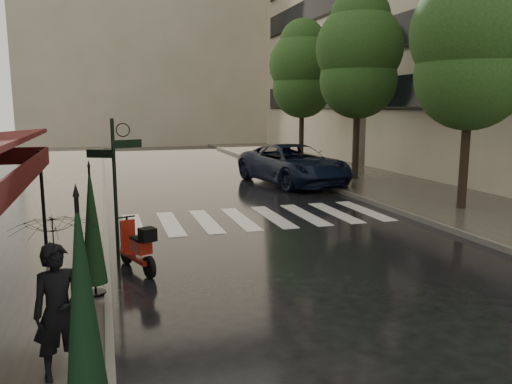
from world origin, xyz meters
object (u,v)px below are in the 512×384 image
pedestrian_with_umbrella (55,246)px  parked_car (293,164)px  scooter (138,248)px  parasol_back (92,226)px  parasol_front (83,314)px

pedestrian_with_umbrella → parked_car: size_ratio=0.39×
pedestrian_with_umbrella → scooter: 4.46m
parked_car → parasol_back: 14.21m
pedestrian_with_umbrella → parasol_back: pedestrian_with_umbrella is taller
parasol_front → parasol_back: size_ratio=1.09×
pedestrian_with_umbrella → parasol_back: bearing=66.1°
parked_car → parasol_front: size_ratio=2.48×
scooter → parasol_front: size_ratio=0.61×
pedestrian_with_umbrella → parasol_back: size_ratio=1.07×
scooter → parked_car: (7.36, 10.19, 0.37)m
scooter → parked_car: bearing=34.1°
scooter → parked_car: 12.57m
parasol_front → parasol_back: 4.13m
parasol_front → parked_car: bearing=62.6°
scooter → parasol_back: parasol_back is taller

